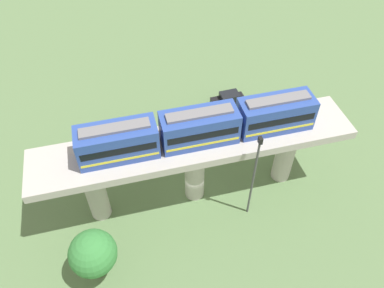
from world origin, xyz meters
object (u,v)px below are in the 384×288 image
object	(u,v)px
train	(199,127)
signal_post	(254,175)
parked_car_yellow	(124,136)
parked_car_black	(228,100)
tree_near_viaduct	(93,253)

from	to	relation	value
train	signal_post	bearing A→B (deg)	50.24
parked_car_yellow	signal_post	distance (m)	17.04
parked_car_yellow	parked_car_black	distance (m)	13.86
train	tree_near_viaduct	size ratio (longest dim) A/B	3.48
train	tree_near_viaduct	distance (m)	13.35
parked_car_yellow	train	bearing A→B (deg)	41.51
parked_car_yellow	tree_near_viaduct	bearing A→B (deg)	-7.64
parked_car_black	train	bearing A→B (deg)	-33.14
parked_car_black	tree_near_viaduct	size ratio (longest dim) A/B	0.73
parked_car_yellow	signal_post	xyz separation A→B (m)	(12.58, 10.37, 4.96)
parked_car_black	signal_post	world-z (taller)	signal_post
train	parked_car_yellow	xyz separation A→B (m)	(-9.18, -6.28, -8.54)
train	signal_post	world-z (taller)	train
parked_car_yellow	parked_car_black	world-z (taller)	same
train	parked_car_black	bearing A→B (deg)	149.43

